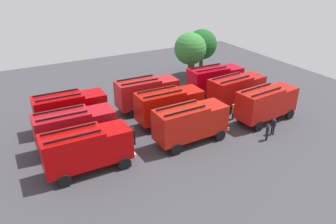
{
  "coord_description": "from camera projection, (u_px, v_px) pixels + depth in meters",
  "views": [
    {
      "loc": [
        -14.74,
        -26.98,
        15.97
      ],
      "look_at": [
        0.0,
        0.0,
        1.4
      ],
      "focal_mm": 35.11,
      "sensor_mm": 36.0,
      "label": 1
    }
  ],
  "objects": [
    {
      "name": "fire_truck_6",
      "position": [
        70.0,
        108.0,
        33.01
      ],
      "size": [
        7.23,
        2.83,
        3.88
      ],
      "rotation": [
        0.0,
        0.0,
        -0.01
      ],
      "color": "#B80307",
      "rests_on": "ground"
    },
    {
      "name": "fire_truck_7",
      "position": [
        147.0,
        92.0,
        36.96
      ],
      "size": [
        7.22,
        2.81,
        3.88
      ],
      "rotation": [
        0.0,
        0.0,
        -0.01
      ],
      "color": "#B01516",
      "rests_on": "ground"
    },
    {
      "name": "fire_truck_5",
      "position": [
        236.0,
        89.0,
        37.74
      ],
      "size": [
        7.4,
        3.32,
        3.88
      ],
      "rotation": [
        0.0,
        0.0,
        0.1
      ],
      "color": "#AA0F0C",
      "rests_on": "ground"
    },
    {
      "name": "firefighter_1",
      "position": [
        233.0,
        111.0,
        35.22
      ],
      "size": [
        0.47,
        0.47,
        1.74
      ],
      "rotation": [
        0.0,
        0.0,
        5.49
      ],
      "color": "black",
      "rests_on": "ground"
    },
    {
      "name": "traffic_cone_2",
      "position": [
        132.0,
        127.0,
        33.37
      ],
      "size": [
        0.42,
        0.42,
        0.6
      ],
      "primitive_type": "cone",
      "color": "#F2600C",
      "rests_on": "ground"
    },
    {
      "name": "traffic_cone_1",
      "position": [
        221.0,
        81.0,
        45.62
      ],
      "size": [
        0.46,
        0.46,
        0.66
      ],
      "primitive_type": "cone",
      "color": "#F2600C",
      "rests_on": "ground"
    },
    {
      "name": "firefighter_0",
      "position": [
        56.0,
        110.0,
        35.69
      ],
      "size": [
        0.27,
        0.44,
        1.64
      ],
      "rotation": [
        0.0,
        0.0,
        0.07
      ],
      "color": "black",
      "rests_on": "ground"
    },
    {
      "name": "fire_truck_3",
      "position": [
        75.0,
        127.0,
        29.39
      ],
      "size": [
        7.22,
        2.79,
        3.88
      ],
      "rotation": [
        0.0,
        0.0,
        -0.01
      ],
      "color": "#A90D16",
      "rests_on": "ground"
    },
    {
      "name": "fire_truck_4",
      "position": [
        169.0,
        105.0,
        33.86
      ],
      "size": [
        7.21,
        2.77,
        3.88
      ],
      "rotation": [
        0.0,
        0.0,
        0.0
      ],
      "color": "#B60E06",
      "rests_on": "ground"
    },
    {
      "name": "fire_truck_0",
      "position": [
        87.0,
        148.0,
        26.19
      ],
      "size": [
        7.2,
        2.76,
        3.88
      ],
      "rotation": [
        0.0,
        0.0,
        0.0
      ],
      "color": "#B30405",
      "rests_on": "ground"
    },
    {
      "name": "tree_1",
      "position": [
        194.0,
        51.0,
        47.43
      ],
      "size": [
        3.5,
        3.5,
        5.42
      ],
      "color": "brown",
      "rests_on": "ground"
    },
    {
      "name": "fire_truck_8",
      "position": [
        215.0,
        79.0,
        40.91
      ],
      "size": [
        7.23,
        2.83,
        3.88
      ],
      "rotation": [
        0.0,
        0.0,
        -0.01
      ],
      "color": "#BC0212",
      "rests_on": "ground"
    },
    {
      "name": "traffic_cone_0",
      "position": [
        211.0,
        113.0,
        36.27
      ],
      "size": [
        0.44,
        0.44,
        0.63
      ],
      "primitive_type": "cone",
      "color": "#F2600C",
      "rests_on": "ground"
    },
    {
      "name": "ground_plane",
      "position": [
        168.0,
        124.0,
        34.62
      ],
      "size": [
        55.66,
        55.66,
        0.0
      ],
      "primitive_type": "plane",
      "color": "#38383D"
    },
    {
      "name": "fire_truck_1",
      "position": [
        190.0,
        122.0,
        30.34
      ],
      "size": [
        7.27,
        2.94,
        3.88
      ],
      "rotation": [
        0.0,
        0.0,
        0.03
      ],
      "color": "#AC150B",
      "rests_on": "ground"
    },
    {
      "name": "tree_0",
      "position": [
        190.0,
        49.0,
        44.79
      ],
      "size": [
        4.4,
        4.4,
        6.82
      ],
      "color": "brown",
      "rests_on": "ground"
    },
    {
      "name": "firefighter_2",
      "position": [
        133.0,
        135.0,
        30.41
      ],
      "size": [
        0.48,
        0.39,
        1.76
      ],
      "rotation": [
        0.0,
        0.0,
        4.29
      ],
      "color": "black",
      "rests_on": "ground"
    },
    {
      "name": "tree_2",
      "position": [
        202.0,
        45.0,
        47.28
      ],
      "size": [
        4.32,
        4.32,
        6.7
      ],
      "color": "brown",
      "rests_on": "ground"
    },
    {
      "name": "firefighter_4",
      "position": [
        267.0,
        131.0,
        31.21
      ],
      "size": [
        0.48,
        0.42,
        1.68
      ],
      "rotation": [
        0.0,
        0.0,
        5.23
      ],
      "color": "black",
      "rests_on": "ground"
    },
    {
      "name": "firefighter_3",
      "position": [
        273.0,
        125.0,
        32.19
      ],
      "size": [
        0.33,
        0.46,
        1.81
      ],
      "rotation": [
        0.0,
        0.0,
        0.24
      ],
      "color": "black",
      "rests_on": "ground"
    },
    {
      "name": "fire_truck_2",
      "position": [
        266.0,
        102.0,
        34.39
      ],
      "size": [
        7.4,
        3.31,
        3.88
      ],
      "rotation": [
        0.0,
        0.0,
        0.1
      ],
      "color": "#AF130D",
      "rests_on": "ground"
    }
  ]
}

